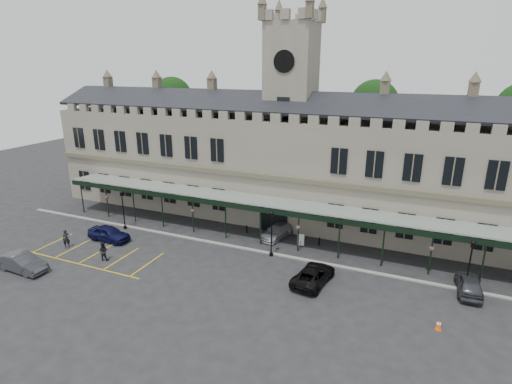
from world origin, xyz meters
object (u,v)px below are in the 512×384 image
at_px(car_left_a, 109,233).
at_px(car_taxi, 278,231).
at_px(station_building, 289,165).
at_px(traffic_cone, 439,325).
at_px(car_van, 313,275).
at_px(lamp_post_left, 123,206).
at_px(person_a, 66,239).
at_px(sign_board, 301,240).
at_px(clock_tower, 291,107).
at_px(car_left_b, 22,263).
at_px(car_right_a, 469,284).
at_px(lamp_post_mid, 271,229).
at_px(lamp_post_right, 470,261).
at_px(person_b, 103,251).

xyz_separation_m(car_left_a, car_taxi, (16.00, 7.71, -0.10)).
distance_m(station_building, car_taxi, 8.66).
height_order(traffic_cone, car_van, car_van).
xyz_separation_m(lamp_post_left, car_left_a, (0.65, -3.18, -1.93)).
bearing_deg(lamp_post_left, traffic_cone, -10.22).
relative_size(car_left_a, person_a, 2.46).
xyz_separation_m(traffic_cone, sign_board, (-12.86, 9.39, 0.25)).
relative_size(clock_tower, car_left_b, 5.03).
distance_m(station_building, traffic_cone, 24.46).
xyz_separation_m(clock_tower, car_left_b, (-17.50, -22.30, -12.30)).
bearing_deg(person_a, car_van, -42.39).
height_order(sign_board, person_a, person_a).
height_order(traffic_cone, car_right_a, car_right_a).
height_order(clock_tower, car_taxi, clock_tower).
bearing_deg(lamp_post_left, lamp_post_mid, 0.56).
xyz_separation_m(lamp_post_left, car_van, (22.66, -3.09, -2.01)).
xyz_separation_m(lamp_post_mid, sign_board, (1.93, 3.37, -2.22)).
xyz_separation_m(lamp_post_right, car_van, (-11.77, -3.45, -2.06)).
height_order(clock_tower, sign_board, clock_tower).
height_order(lamp_post_mid, car_right_a, lamp_post_mid).
distance_m(lamp_post_left, sign_board, 19.96).
bearing_deg(sign_board, traffic_cone, -49.42).
bearing_deg(sign_board, station_building, 104.48).
distance_m(station_building, car_left_a, 21.34).
distance_m(car_left_b, person_b, 6.84).
xyz_separation_m(lamp_post_mid, car_left_a, (-16.95, -3.35, -2.02)).
xyz_separation_m(car_taxi, car_van, (6.02, -7.62, 0.03)).
relative_size(lamp_post_mid, car_taxi, 1.00).
xyz_separation_m(station_building, car_left_b, (-17.50, -22.22, -5.66)).
distance_m(clock_tower, traffic_cone, 26.96).
bearing_deg(traffic_cone, sign_board, 143.88).
xyz_separation_m(lamp_post_mid, lamp_post_right, (16.84, 0.19, -0.03)).
distance_m(car_left_a, car_left_b, 8.51).
bearing_deg(person_b, clock_tower, -144.93).
bearing_deg(car_left_b, lamp_post_mid, -58.12).
height_order(lamp_post_right, traffic_cone, lamp_post_right).
bearing_deg(car_van, car_left_a, 8.63).
height_order(clock_tower, traffic_cone, clock_tower).
height_order(lamp_post_mid, lamp_post_right, lamp_post_mid).
xyz_separation_m(lamp_post_mid, car_van, (5.07, -3.27, -2.09)).
distance_m(sign_board, car_taxi, 3.05).
height_order(clock_tower, car_right_a, clock_tower).
distance_m(car_taxi, car_right_a, 18.50).
xyz_separation_m(station_building, sign_board, (3.88, -7.36, -5.87)).
relative_size(station_building, car_taxi, 12.60).
height_order(car_left_b, person_b, person_b).
bearing_deg(traffic_cone, lamp_post_mid, 157.88).
bearing_deg(car_taxi, car_left_b, -125.11).
distance_m(traffic_cone, car_left_a, 31.86).
height_order(lamp_post_left, traffic_cone, lamp_post_left).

